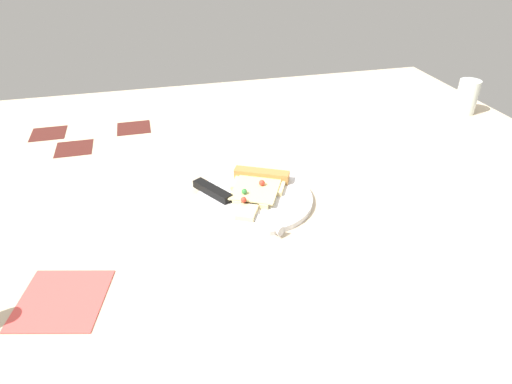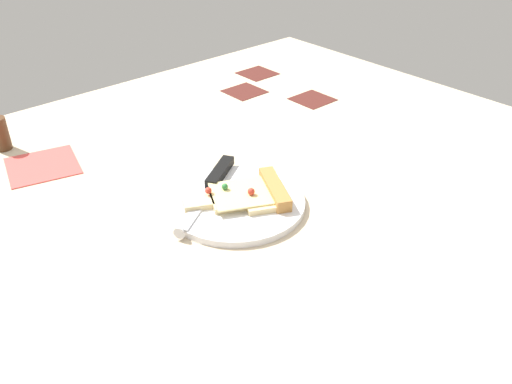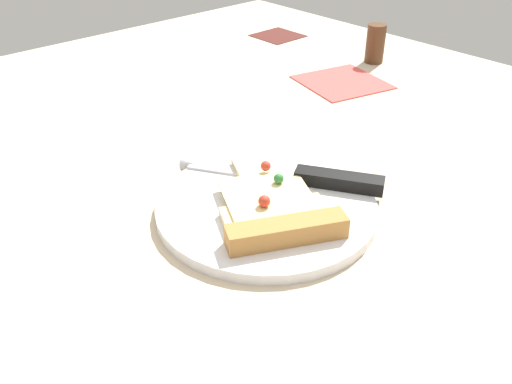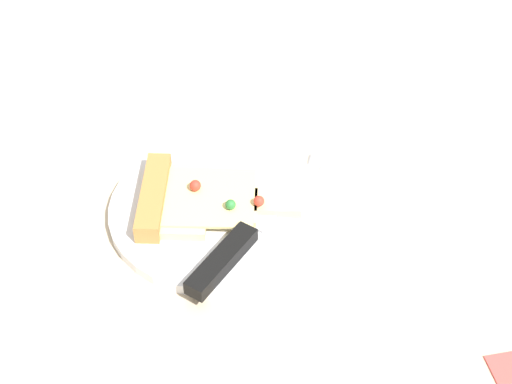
{
  "view_description": "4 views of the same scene",
  "coord_description": "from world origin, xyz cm",
  "px_view_note": "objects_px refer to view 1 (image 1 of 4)",
  "views": [
    {
      "loc": [
        28.17,
        76.23,
        50.55
      ],
      "look_at": [
        9.15,
        2.23,
        2.04
      ],
      "focal_mm": 30.74,
      "sensor_mm": 36.0,
      "label": 1
    },
    {
      "loc": [
        -51.49,
        51.97,
        52.71
      ],
      "look_at": [
        7.04,
        0.06,
        2.98
      ],
      "focal_mm": 38.14,
      "sensor_mm": 36.0,
      "label": 2
    },
    {
      "loc": [
        -24.66,
        -33.33,
        34.01
      ],
      "look_at": [
        8.98,
        3.63,
        2.28
      ],
      "focal_mm": 38.5,
      "sensor_mm": 36.0,
      "label": 3
    },
    {
      "loc": [
        65.15,
        -19.15,
        59.3
      ],
      "look_at": [
        11.99,
        5.96,
        3.9
      ],
      "focal_mm": 53.25,
      "sensor_mm": 36.0,
      "label": 4
    }
  ],
  "objects_px": {
    "drinking_glass": "(467,97)",
    "napkin": "(62,299)",
    "pizza_slice": "(257,187)",
    "knife": "(227,200)",
    "plate": "(255,199)"
  },
  "relations": [
    {
      "from": "pizza_slice",
      "to": "napkin",
      "type": "bearing_deg",
      "value": 57.39
    },
    {
      "from": "knife",
      "to": "pizza_slice",
      "type": "bearing_deg",
      "value": 171.95
    },
    {
      "from": "pizza_slice",
      "to": "drinking_glass",
      "type": "distance_m",
      "value": 0.77
    },
    {
      "from": "knife",
      "to": "drinking_glass",
      "type": "relative_size",
      "value": 2.16
    },
    {
      "from": "pizza_slice",
      "to": "drinking_glass",
      "type": "bearing_deg",
      "value": -131.09
    },
    {
      "from": "plate",
      "to": "pizza_slice",
      "type": "xyz_separation_m",
      "value": [
        -0.01,
        -0.02,
        0.01
      ]
    },
    {
      "from": "pizza_slice",
      "to": "knife",
      "type": "relative_size",
      "value": 0.89
    },
    {
      "from": "plate",
      "to": "drinking_glass",
      "type": "bearing_deg",
      "value": -156.79
    },
    {
      "from": "napkin",
      "to": "pizza_slice",
      "type": "bearing_deg",
      "value": -149.54
    },
    {
      "from": "plate",
      "to": "napkin",
      "type": "relative_size",
      "value": 1.85
    },
    {
      "from": "knife",
      "to": "napkin",
      "type": "xyz_separation_m",
      "value": [
        0.3,
        0.19,
        -0.02
      ]
    },
    {
      "from": "pizza_slice",
      "to": "drinking_glass",
      "type": "relative_size",
      "value": 1.92
    },
    {
      "from": "drinking_glass",
      "to": "napkin",
      "type": "height_order",
      "value": "drinking_glass"
    },
    {
      "from": "drinking_glass",
      "to": "pizza_slice",
      "type": "bearing_deg",
      "value": 21.97
    },
    {
      "from": "drinking_glass",
      "to": "plate",
      "type": "bearing_deg",
      "value": 23.21
    }
  ]
}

